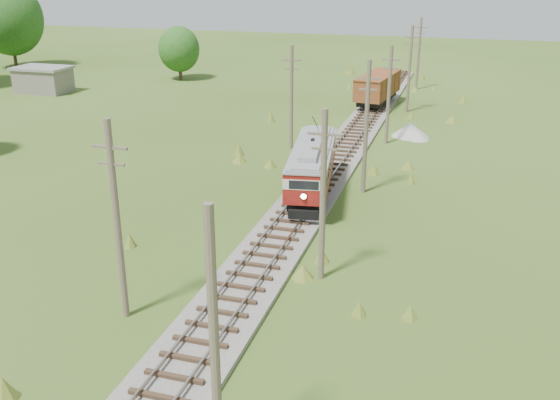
% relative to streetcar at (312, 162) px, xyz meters
% --- Properties ---
extents(railbed_main, '(3.60, 96.00, 0.57)m').
position_rel_streetcar_xyz_m(railbed_main, '(-0.00, 4.76, -2.21)').
color(railbed_main, '#605B54').
rests_on(railbed_main, ground).
extents(streetcar, '(4.20, 11.15, 5.04)m').
position_rel_streetcar_xyz_m(streetcar, '(0.00, 0.00, 0.00)').
color(streetcar, black).
rests_on(streetcar, ground).
extents(gondola, '(4.02, 9.29, 2.99)m').
position_rel_streetcar_xyz_m(gondola, '(-0.00, 29.30, -0.23)').
color(gondola, black).
rests_on(gondola, ground).
extents(gravel_pile, '(3.46, 3.67, 1.26)m').
position_rel_streetcar_xyz_m(gravel_pile, '(4.90, 17.57, -1.82)').
color(gravel_pile, gray).
rests_on(gravel_pile, ground).
extents(utility_pole_r_1, '(0.30, 0.30, 8.80)m').
position_rel_streetcar_xyz_m(utility_pole_r_1, '(3.10, -24.24, 1.99)').
color(utility_pole_r_1, brown).
rests_on(utility_pole_r_1, ground).
extents(utility_pole_r_2, '(1.60, 0.30, 8.60)m').
position_rel_streetcar_xyz_m(utility_pole_r_2, '(3.30, -11.24, 2.02)').
color(utility_pole_r_2, brown).
rests_on(utility_pole_r_2, ground).
extents(utility_pole_r_3, '(1.60, 0.30, 9.00)m').
position_rel_streetcar_xyz_m(utility_pole_r_3, '(3.20, 1.76, 2.22)').
color(utility_pole_r_3, brown).
rests_on(utility_pole_r_3, ground).
extents(utility_pole_r_4, '(1.60, 0.30, 8.40)m').
position_rel_streetcar_xyz_m(utility_pole_r_4, '(3.00, 14.76, 1.92)').
color(utility_pole_r_4, brown).
rests_on(utility_pole_r_4, ground).
extents(utility_pole_r_5, '(1.60, 0.30, 8.90)m').
position_rel_streetcar_xyz_m(utility_pole_r_5, '(3.40, 27.76, 2.17)').
color(utility_pole_r_5, brown).
rests_on(utility_pole_r_5, ground).
extents(utility_pole_r_6, '(1.60, 0.30, 8.70)m').
position_rel_streetcar_xyz_m(utility_pole_r_6, '(3.20, 40.76, 2.07)').
color(utility_pole_r_6, brown).
rests_on(utility_pole_r_6, ground).
extents(utility_pole_l_a, '(1.60, 0.30, 9.00)m').
position_rel_streetcar_xyz_m(utility_pole_l_a, '(-4.20, -17.24, 2.22)').
color(utility_pole_l_a, brown).
rests_on(utility_pole_l_a, ground).
extents(utility_pole_l_b, '(1.60, 0.30, 8.60)m').
position_rel_streetcar_xyz_m(utility_pole_l_b, '(-4.50, 10.76, 2.02)').
color(utility_pole_l_b, brown).
rests_on(utility_pole_l_b, ground).
extents(tree_left_5, '(9.66, 9.66, 12.44)m').
position_rel_streetcar_xyz_m(tree_left_5, '(-56.00, 40.76, 4.72)').
color(tree_left_5, '#38281C').
rests_on(tree_left_5, ground).
extents(tree_mid_a, '(5.46, 5.46, 7.03)m').
position_rel_streetcar_xyz_m(tree_mid_a, '(-28.00, 38.76, 1.61)').
color(tree_mid_a, '#38281C').
rests_on(tree_mid_a, ground).
extents(shed, '(6.40, 4.40, 3.10)m').
position_rel_streetcar_xyz_m(shed, '(-40.00, 25.76, -0.83)').
color(shed, slate).
rests_on(shed, ground).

